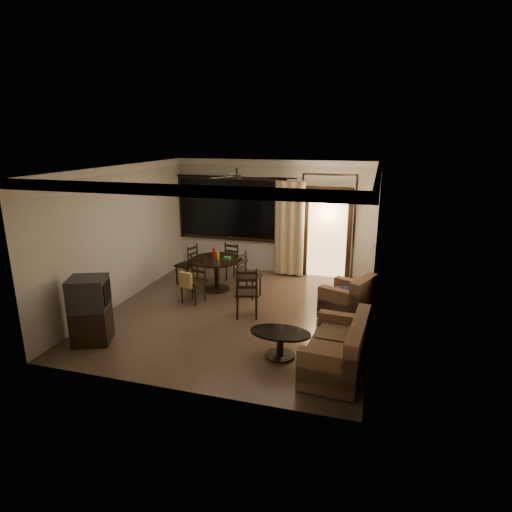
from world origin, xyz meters
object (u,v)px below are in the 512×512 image
(sofa, at_px, (339,351))
(coffee_table, at_px, (280,340))
(side_chair, at_px, (247,301))
(dining_chair_west, at_px, (187,272))
(dining_table, at_px, (217,265))
(armchair, at_px, (349,301))
(dining_chair_north, at_px, (236,268))
(dining_chair_east, at_px, (249,284))
(dining_chair_south, at_px, (193,288))
(tv_cabinet, at_px, (90,310))

(sofa, xyz_separation_m, coffee_table, (-0.93, 0.18, -0.04))
(sofa, height_order, side_chair, side_chair)
(dining_chair_west, bearing_deg, dining_table, 90.08)
(dining_table, xyz_separation_m, side_chair, (1.08, -1.21, -0.27))
(dining_chair_west, distance_m, armchair, 3.90)
(dining_table, relative_size, dining_chair_north, 1.22)
(dining_table, bearing_deg, dining_chair_north, 76.51)
(dining_table, relative_size, coffee_table, 1.20)
(dining_chair_east, bearing_deg, dining_chair_north, 46.76)
(dining_chair_south, xyz_separation_m, armchair, (3.17, 0.10, 0.04))
(sofa, distance_m, armchair, 1.99)
(dining_chair_east, height_order, side_chair, side_chair)
(dining_chair_south, xyz_separation_m, coffee_table, (2.25, -1.71, -0.02))
(armchair, height_order, side_chair, side_chair)
(dining_chair_south, height_order, side_chair, side_chair)
(dining_chair_east, relative_size, coffee_table, 0.99)
(side_chair, bearing_deg, armchair, 176.73)
(dining_chair_west, bearing_deg, sofa, 65.97)
(tv_cabinet, distance_m, side_chair, 2.79)
(coffee_table, bearing_deg, dining_table, 128.79)
(sofa, bearing_deg, dining_chair_north, 133.06)
(dining_chair_east, xyz_separation_m, dining_chair_south, (-1.01, -0.64, 0.02))
(dining_chair_west, relative_size, sofa, 0.61)
(dining_chair_north, bearing_deg, dining_chair_east, 136.76)
(dining_chair_north, relative_size, tv_cabinet, 0.84)
(dining_chair_north, relative_size, sofa, 0.61)
(dining_chair_south, bearing_deg, sofa, -17.17)
(dining_chair_south, xyz_separation_m, dining_chair_north, (0.39, 1.60, -0.02))
(dining_chair_east, xyz_separation_m, armchair, (2.16, -0.54, 0.06))
(dining_chair_north, bearing_deg, armchair, 165.29)
(dining_chair_south, bearing_deg, side_chair, -2.74)
(dining_chair_west, xyz_separation_m, dining_chair_east, (1.63, -0.39, 0.00))
(sofa, bearing_deg, side_chair, 145.71)
(tv_cabinet, xyz_separation_m, armchair, (4.06, 2.20, -0.23))
(coffee_table, bearing_deg, dining_chair_west, 136.22)
(dining_chair_north, bearing_deg, coffee_table, 132.99)
(tv_cabinet, height_order, sofa, tv_cabinet)
(dining_chair_west, relative_size, armchair, 0.89)
(tv_cabinet, bearing_deg, coffee_table, -14.35)
(dining_table, distance_m, armchair, 3.07)
(dining_chair_south, height_order, sofa, dining_chair_south)
(dining_chair_south, distance_m, tv_cabinet, 2.30)
(dining_table, bearing_deg, tv_cabinet, -110.37)
(dining_table, distance_m, sofa, 4.05)
(dining_table, height_order, side_chair, side_chair)
(dining_chair_west, distance_m, coffee_table, 3.96)
(tv_cabinet, relative_size, side_chair, 1.12)
(dining_table, bearing_deg, dining_chair_west, 166.47)
(dining_chair_south, distance_m, dining_chair_north, 1.64)
(dining_chair_south, relative_size, tv_cabinet, 0.84)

